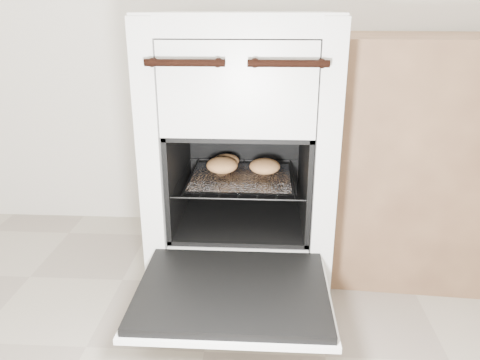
# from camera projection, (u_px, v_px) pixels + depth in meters

# --- Properties ---
(stove) EXTENTS (0.57, 0.64, 0.88)m
(stove) POSITION_uv_depth(u_px,v_px,m) (242.00, 153.00, 1.60)
(stove) COLOR silver
(stove) RESTS_ON ground
(oven_door) EXTENTS (0.51, 0.40, 0.04)m
(oven_door) POSITION_uv_depth(u_px,v_px,m) (232.00, 292.00, 1.23)
(oven_door) COLOR black
(oven_door) RESTS_ON stove
(oven_rack) EXTENTS (0.42, 0.40, 0.01)m
(oven_rack) POSITION_uv_depth(u_px,v_px,m) (241.00, 177.00, 1.56)
(oven_rack) COLOR black
(oven_rack) RESTS_ON stove
(foil_sheet) EXTENTS (0.32, 0.29, 0.01)m
(foil_sheet) POSITION_uv_depth(u_px,v_px,m) (241.00, 178.00, 1.54)
(foil_sheet) COLOR white
(foil_sheet) RESTS_ON oven_rack
(baked_rolls) EXTENTS (0.29, 0.20, 0.05)m
(baked_rolls) POSITION_uv_depth(u_px,v_px,m) (236.00, 164.00, 1.59)
(baked_rolls) COLOR tan
(baked_rolls) RESTS_ON foil_sheet
(counter) EXTENTS (0.85, 0.60, 0.81)m
(counter) POSITION_uv_depth(u_px,v_px,m) (448.00, 155.00, 1.65)
(counter) COLOR brown
(counter) RESTS_ON ground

